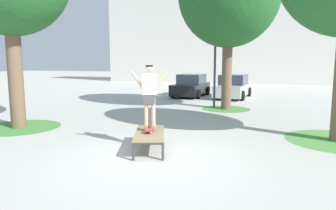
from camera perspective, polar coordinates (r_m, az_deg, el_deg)
The scene contains 10 objects.
ground_plane at distance 7.60m, azimuth -3.32°, elevation -9.77°, with size 120.00×120.00×0.00m, color #B7B5AD.
building_facade at distance 35.40m, azimuth 19.59°, elevation 12.71°, with size 38.00×4.00×10.97m, color silver.
skate_box at distance 8.18m, azimuth -3.45°, elevation -5.46°, with size 1.36×2.05×0.46m.
skateboard at distance 8.31m, azimuth -3.40°, elevation -4.37°, with size 0.38×0.82×0.09m.
skater at distance 8.16m, azimuth -3.46°, elevation 2.47°, with size 0.99×0.36×1.69m.
grass_patch_near_left at distance 12.21m, azimuth -25.98°, elevation -3.73°, with size 2.87×2.87×0.01m, color #47893D.
grass_patch_mid_back at distance 15.51m, azimuth 10.72°, elevation -0.70°, with size 2.38×2.38×0.01m, color #47893D.
car_black at distance 20.97m, azimuth 4.34°, elevation 3.55°, with size 2.01×4.25×1.50m.
car_silver at distance 20.44m, azimuth 11.99°, elevation 3.28°, with size 2.15×4.31×1.50m.
light_post at distance 15.89m, azimuth 8.84°, elevation 13.37°, with size 0.36×0.36×5.83m.
Camera 1 is at (2.77, -6.68, 2.32)m, focal length 32.74 mm.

